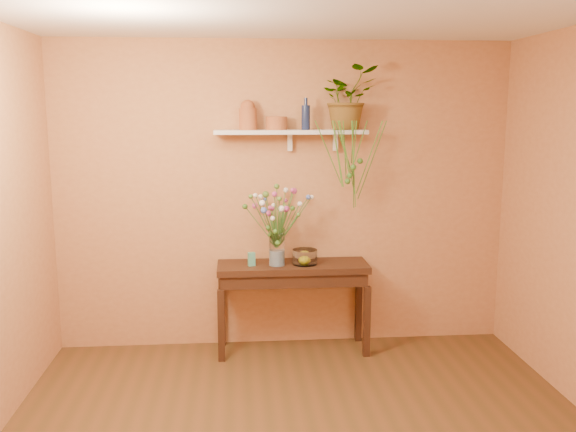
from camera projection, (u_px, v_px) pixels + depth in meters
room at (311, 246)px, 3.47m from camera, size 4.04×4.04×2.70m
sideboard at (293, 276)px, 5.33m from camera, size 1.30×0.42×0.79m
wall_shelf at (292, 132)px, 5.21m from camera, size 1.30×0.24×0.19m
terracotta_jug at (248, 115)px, 5.18m from camera, size 0.20×0.20×0.25m
terracotta_pot at (276, 123)px, 5.21m from camera, size 0.24×0.24×0.11m
blue_bottle at (306, 117)px, 5.18m from camera, size 0.09×0.09×0.27m
spider_plant at (348, 98)px, 5.21m from camera, size 0.58×0.54×0.54m
plant_fronds at (352, 163)px, 5.14m from camera, size 0.59×0.33×0.76m
glass_vase at (277, 252)px, 5.23m from camera, size 0.13×0.13×0.28m
bouquet at (276, 210)px, 5.17m from camera, size 0.61×0.48×0.54m
glass_bowl at (305, 257)px, 5.29m from camera, size 0.21×0.21×0.13m
lemon at (304, 260)px, 5.27m from camera, size 0.08×0.08×0.08m
carton at (252, 259)px, 5.23m from camera, size 0.07×0.06×0.12m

